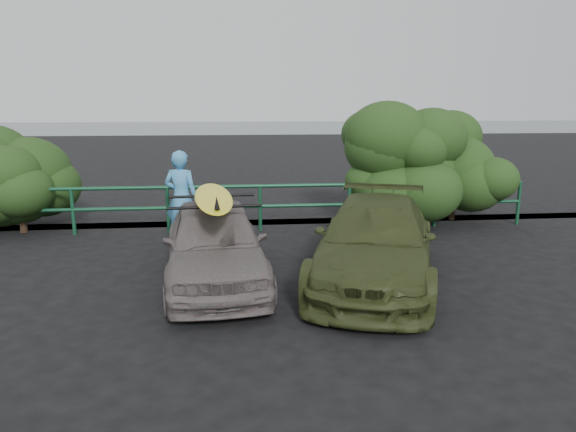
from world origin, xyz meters
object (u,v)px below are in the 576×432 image
at_px(olive_vehicle, 375,241).
at_px(guardrail, 215,208).
at_px(sedan, 215,243).
at_px(man, 181,198).
at_px(surfboard, 213,197).

bearing_deg(olive_vehicle, guardrail, 146.52).
bearing_deg(sedan, guardrail, 87.31).
distance_m(man, surfboard, 2.49).
bearing_deg(guardrail, man, -121.98).
relative_size(guardrail, sedan, 3.71).
bearing_deg(olive_vehicle, surfboard, -164.51).
distance_m(guardrail, man, 1.21).
relative_size(man, surfboard, 0.69).
bearing_deg(sedan, olive_vehicle, -8.46).
distance_m(guardrail, olive_vehicle, 4.36).
xyz_separation_m(olive_vehicle, surfboard, (-2.52, 0.15, 0.73)).
distance_m(olive_vehicle, man, 4.12).
xyz_separation_m(sedan, olive_vehicle, (2.52, -0.15, -0.00)).
height_order(guardrail, man, man).
xyz_separation_m(guardrail, surfboard, (0.14, -3.30, 0.85)).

